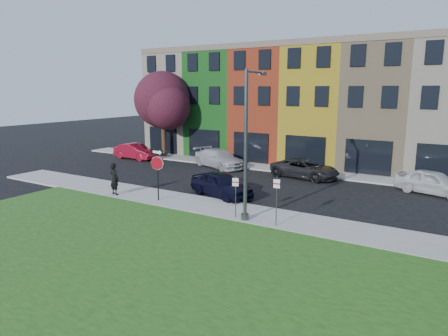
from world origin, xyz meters
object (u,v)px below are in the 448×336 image
Objects in this scene: stop_sign at (157,164)px; sedan_near at (221,184)px; man at (114,179)px; street_lamp at (248,146)px.

stop_sign is 4.19m from sedan_near.
man is at bearing 139.38° from sedan_near.
stop_sign reaches higher than sedan_near.
stop_sign reaches higher than man.
sedan_near is at bearing -140.54° from man.
man is at bearing -162.83° from stop_sign.
stop_sign is 0.41× the size of street_lamp.
street_lamp reaches higher than stop_sign.
man is 9.60m from street_lamp.
man is (-3.16, -0.39, -1.18)m from stop_sign.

